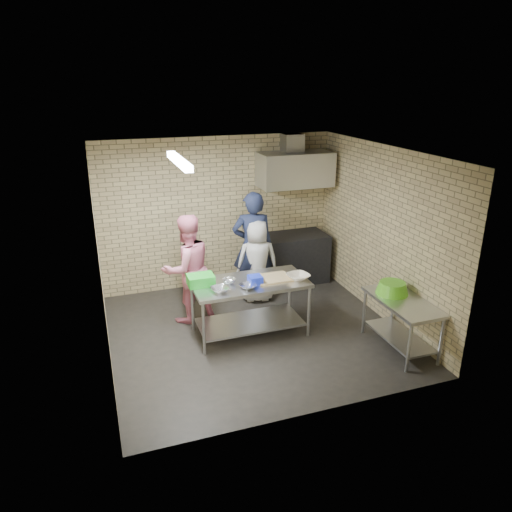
% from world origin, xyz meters
% --- Properties ---
extents(floor, '(4.20, 4.20, 0.00)m').
position_xyz_m(floor, '(0.00, 0.00, 0.00)').
color(floor, black).
rests_on(floor, ground).
extents(ceiling, '(4.20, 4.20, 0.00)m').
position_xyz_m(ceiling, '(0.00, 0.00, 2.70)').
color(ceiling, black).
rests_on(ceiling, ground).
extents(back_wall, '(4.20, 0.06, 2.70)m').
position_xyz_m(back_wall, '(0.00, 2.00, 1.35)').
color(back_wall, tan).
rests_on(back_wall, ground).
extents(front_wall, '(4.20, 0.06, 2.70)m').
position_xyz_m(front_wall, '(0.00, -2.00, 1.35)').
color(front_wall, tan).
rests_on(front_wall, ground).
extents(left_wall, '(0.06, 4.00, 2.70)m').
position_xyz_m(left_wall, '(-2.10, 0.00, 1.35)').
color(left_wall, tan).
rests_on(left_wall, ground).
extents(right_wall, '(0.06, 4.00, 2.70)m').
position_xyz_m(right_wall, '(2.10, 0.00, 1.35)').
color(right_wall, tan).
rests_on(right_wall, ground).
extents(prep_table, '(1.68, 0.84, 0.84)m').
position_xyz_m(prep_table, '(-0.06, 0.00, 0.42)').
color(prep_table, silver).
rests_on(prep_table, floor).
extents(side_counter, '(0.60, 1.20, 0.75)m').
position_xyz_m(side_counter, '(1.80, -1.10, 0.38)').
color(side_counter, silver).
rests_on(side_counter, floor).
extents(stove, '(1.20, 0.70, 0.90)m').
position_xyz_m(stove, '(1.35, 1.65, 0.45)').
color(stove, black).
rests_on(stove, floor).
extents(range_hood, '(1.30, 0.60, 0.60)m').
position_xyz_m(range_hood, '(1.35, 1.70, 2.10)').
color(range_hood, silver).
rests_on(range_hood, back_wall).
extents(hood_duct, '(0.35, 0.30, 0.30)m').
position_xyz_m(hood_duct, '(1.35, 1.85, 2.55)').
color(hood_duct, '#A5A8AD').
rests_on(hood_duct, back_wall).
extents(wall_shelf, '(0.80, 0.20, 0.04)m').
position_xyz_m(wall_shelf, '(1.65, 1.89, 1.92)').
color(wall_shelf, '#3F2B19').
rests_on(wall_shelf, back_wall).
extents(fluorescent_fixture, '(0.10, 1.25, 0.08)m').
position_xyz_m(fluorescent_fixture, '(-1.00, 0.00, 2.64)').
color(fluorescent_fixture, white).
rests_on(fluorescent_fixture, ceiling).
extents(green_crate, '(0.37, 0.28, 0.15)m').
position_xyz_m(green_crate, '(-0.76, 0.12, 0.92)').
color(green_crate, green).
rests_on(green_crate, prep_table).
extents(blue_tub, '(0.19, 0.19, 0.12)m').
position_xyz_m(blue_tub, '(-0.01, -0.10, 0.90)').
color(blue_tub, '#1B30CF').
rests_on(blue_tub, prep_table).
extents(cutting_board, '(0.51, 0.39, 0.03)m').
position_xyz_m(cutting_board, '(0.29, -0.02, 0.85)').
color(cutting_board, tan).
rests_on(cutting_board, prep_table).
extents(mixing_bowl_a, '(0.31, 0.31, 0.06)m').
position_xyz_m(mixing_bowl_a, '(-0.56, -0.20, 0.87)').
color(mixing_bowl_a, silver).
rests_on(mixing_bowl_a, prep_table).
extents(mixing_bowl_b, '(0.24, 0.24, 0.06)m').
position_xyz_m(mixing_bowl_b, '(-0.36, 0.05, 0.87)').
color(mixing_bowl_b, silver).
rests_on(mixing_bowl_b, prep_table).
extents(mixing_bowl_c, '(0.29, 0.29, 0.06)m').
position_xyz_m(mixing_bowl_c, '(-0.16, -0.22, 0.87)').
color(mixing_bowl_c, '#AFB2B6').
rests_on(mixing_bowl_c, prep_table).
extents(ceramic_bowl, '(0.38, 0.38, 0.08)m').
position_xyz_m(ceramic_bowl, '(0.64, -0.15, 0.88)').
color(ceramic_bowl, beige).
rests_on(ceramic_bowl, prep_table).
extents(green_basin, '(0.46, 0.46, 0.17)m').
position_xyz_m(green_basin, '(1.78, -0.85, 0.83)').
color(green_basin, '#59C626').
rests_on(green_basin, side_counter).
extents(bottle_red, '(0.07, 0.07, 0.18)m').
position_xyz_m(bottle_red, '(1.40, 1.89, 2.03)').
color(bottle_red, '#B22619').
rests_on(bottle_red, wall_shelf).
extents(bottle_green, '(0.06, 0.06, 0.15)m').
position_xyz_m(bottle_green, '(1.80, 1.89, 2.02)').
color(bottle_green, green).
rests_on(bottle_green, wall_shelf).
extents(man_navy, '(0.78, 0.61, 1.89)m').
position_xyz_m(man_navy, '(0.38, 1.17, 0.95)').
color(man_navy, black).
rests_on(man_navy, floor).
extents(woman_pink, '(0.99, 0.87, 1.72)m').
position_xyz_m(woman_pink, '(-0.83, 0.75, 0.86)').
color(woman_pink, '#D9728E').
rests_on(woman_pink, floor).
extents(woman_white, '(0.78, 0.58, 1.44)m').
position_xyz_m(woman_white, '(0.42, 1.06, 0.72)').
color(woman_white, silver).
rests_on(woman_white, floor).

